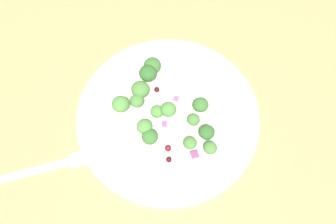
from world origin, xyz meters
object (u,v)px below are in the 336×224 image
at_px(broccoli_floret_2, 121,104).
at_px(fork, 40,169).
at_px(plate, 168,117).
at_px(broccoli_floret_1, 152,66).
at_px(broccoli_floret_0, 157,112).

xyz_separation_m(broccoli_floret_2, fork, (-0.07, -0.14, -0.03)).
relative_size(plate, broccoli_floret_1, 10.15).
distance_m(plate, fork, 0.21).
relative_size(broccoli_floret_0, broccoli_floret_1, 0.75).
xyz_separation_m(plate, fork, (-0.14, -0.16, -0.01)).
height_order(broccoli_floret_0, fork, broccoli_floret_0).
bearing_deg(fork, plate, 48.92).
bearing_deg(broccoli_floret_1, fork, -110.38).
xyz_separation_m(broccoli_floret_0, broccoli_floret_2, (-0.05, -0.02, 0.01)).
bearing_deg(broccoli_floret_1, plate, -46.98).
xyz_separation_m(plate, broccoli_floret_0, (-0.02, -0.01, 0.02)).
xyz_separation_m(broccoli_floret_0, broccoli_floret_1, (-0.04, 0.07, 0.01)).
xyz_separation_m(plate, broccoli_floret_2, (-0.07, -0.02, 0.03)).
relative_size(broccoli_floret_1, broccoli_floret_2, 1.03).
bearing_deg(plate, broccoli_floret_2, -162.24).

